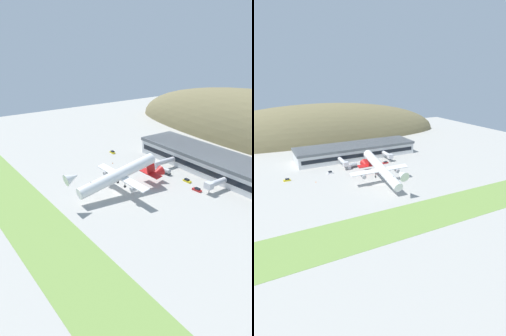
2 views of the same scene
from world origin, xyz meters
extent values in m
plane|color=#ADAAA3|center=(0.00, 0.00, 0.00)|extent=(359.27, 359.27, 0.00)
cube|color=#759947|center=(0.00, -38.68, 0.04)|extent=(323.34, 22.75, 0.08)
cube|color=silver|center=(6.60, 53.40, 4.71)|extent=(85.75, 21.54, 9.43)
cube|color=#565B60|center=(6.60, 53.40, 8.58)|extent=(86.95, 22.74, 1.70)
cube|color=black|center=(6.60, 42.58, 4.24)|extent=(82.32, 0.16, 2.64)
cylinder|color=silver|center=(-9.49, 36.29, 4.00)|extent=(2.60, 12.68, 2.60)
cube|color=silver|center=(-9.49, 29.95, 4.00)|extent=(3.38, 2.86, 2.86)
cylinder|color=slate|center=(-9.49, 30.45, 2.00)|extent=(0.36, 0.36, 4.00)
cylinder|color=silver|center=(23.64, 37.29, 4.00)|extent=(2.60, 10.68, 2.60)
cube|color=silver|center=(23.64, 31.95, 4.00)|extent=(3.38, 2.86, 2.86)
cylinder|color=slate|center=(23.64, 32.45, 2.00)|extent=(0.36, 0.36, 4.00)
cylinder|color=white|center=(0.61, -0.09, 8.85)|extent=(4.92, 38.49, 12.25)
cone|color=white|center=(0.61, -21.51, 13.09)|extent=(4.82, 6.24, 5.78)
cone|color=red|center=(0.61, 21.82, 4.52)|extent=(4.82, 7.21, 5.97)
cube|color=red|center=(0.61, 17.96, 9.36)|extent=(0.50, 5.93, 8.87)
cube|color=red|center=(0.61, 18.20, 5.24)|extent=(12.78, 3.45, 1.02)
cube|color=white|center=(0.61, 1.79, 7.62)|extent=(34.31, 3.62, 1.14)
cylinder|color=#9E9EA3|center=(-9.68, 1.26, 6.18)|extent=(2.30, 3.98, 2.95)
cylinder|color=#9E9EA3|center=(10.90, 1.26, 6.18)|extent=(2.30, 3.98, 2.95)
cylinder|color=#2D2D2D|center=(-2.10, 1.79, 5.17)|extent=(0.28, 0.28, 2.20)
cylinder|color=#2D2D2D|center=(-2.10, 1.79, 4.07)|extent=(0.45, 1.10, 1.10)
cylinder|color=#2D2D2D|center=(3.31, 1.79, 5.17)|extent=(0.28, 0.28, 2.20)
cylinder|color=#2D2D2D|center=(3.31, 1.79, 4.07)|extent=(0.45, 1.10, 1.10)
cylinder|color=#2D2D2D|center=(0.61, -13.23, 8.25)|extent=(0.22, 0.22, 1.98)
cylinder|color=#2D2D2D|center=(0.61, -13.23, 7.26)|extent=(0.30, 0.82, 0.82)
cube|color=silver|center=(-20.52, 28.02, 0.44)|extent=(3.75, 2.10, 0.89)
cube|color=black|center=(-20.34, 28.03, 1.25)|extent=(2.11, 1.70, 0.73)
cube|color=gold|center=(-45.74, 27.74, 0.39)|extent=(3.98, 1.96, 0.78)
cube|color=black|center=(-45.54, 27.73, 1.10)|extent=(2.22, 1.60, 0.64)
cube|color=gold|center=(9.22, 33.70, 0.40)|extent=(4.23, 1.77, 0.80)
cube|color=black|center=(9.01, 33.70, 1.12)|extent=(2.34, 1.47, 0.65)
cube|color=#B21E1E|center=(18.74, 30.17, 0.41)|extent=(4.59, 2.02, 0.81)
cube|color=black|center=(18.96, 30.19, 1.15)|extent=(2.57, 1.60, 0.67)
cube|color=silver|center=(-6.84, 31.65, 1.25)|extent=(2.35, 2.59, 2.50)
cube|color=black|center=(-7.95, 31.56, 1.70)|extent=(0.24, 2.06, 1.10)
cube|color=#38383D|center=(-3.47, 31.91, 0.45)|extent=(4.76, 2.54, 0.90)
cylinder|color=#999EA3|center=(-3.47, 31.91, 2.05)|extent=(4.54, 2.64, 2.31)
cube|color=orange|center=(-31.45, 18.39, 0.01)|extent=(0.52, 0.52, 0.03)
cone|color=orange|center=(-31.45, 18.39, 0.31)|extent=(0.40, 0.40, 0.55)
camera|label=1|loc=(106.95, -72.15, 63.93)|focal=35.00mm
camera|label=2|loc=(-59.74, -119.40, 57.54)|focal=28.00mm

